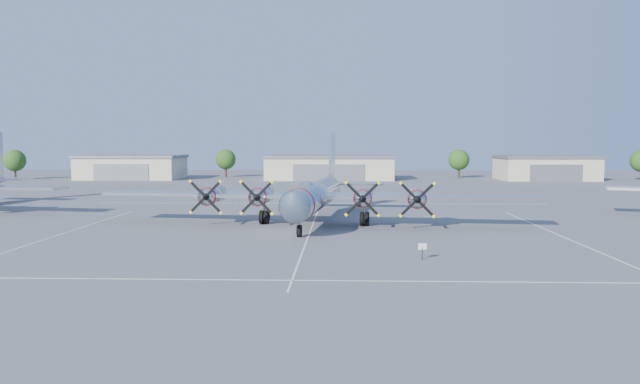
{
  "coord_description": "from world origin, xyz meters",
  "views": [
    {
      "loc": [
        2.96,
        -58.06,
        8.05
      ],
      "look_at": [
        0.7,
        3.97,
        3.2
      ],
      "focal_mm": 35.0,
      "sensor_mm": 36.0,
      "label": 1
    }
  ],
  "objects_px": {
    "hangar_east": "(545,167)",
    "tree_far_west": "(15,161)",
    "info_placard": "(422,248)",
    "tree_west": "(226,159)",
    "hangar_center": "(330,167)",
    "tree_east": "(459,160)",
    "hangar_west": "(132,167)",
    "main_bomber_b29": "(317,222)"
  },
  "relations": [
    {
      "from": "tree_east",
      "to": "info_placard",
      "type": "distance_m",
      "value": 105.45
    },
    {
      "from": "hangar_west",
      "to": "tree_west",
      "type": "height_order",
      "value": "tree_west"
    },
    {
      "from": "tree_west",
      "to": "info_placard",
      "type": "height_order",
      "value": "tree_west"
    },
    {
      "from": "hangar_center",
      "to": "info_placard",
      "type": "height_order",
      "value": "hangar_center"
    },
    {
      "from": "tree_far_west",
      "to": "tree_east",
      "type": "xyz_separation_m",
      "value": [
        100.0,
        10.0,
        0.0
      ]
    },
    {
      "from": "tree_far_west",
      "to": "tree_east",
      "type": "bearing_deg",
      "value": 5.71
    },
    {
      "from": "hangar_center",
      "to": "tree_east",
      "type": "relative_size",
      "value": 4.31
    },
    {
      "from": "tree_west",
      "to": "hangar_center",
      "type": "bearing_deg",
      "value": -17.82
    },
    {
      "from": "hangar_west",
      "to": "tree_west",
      "type": "relative_size",
      "value": 3.4
    },
    {
      "from": "hangar_east",
      "to": "tree_far_west",
      "type": "distance_m",
      "value": 118.08
    },
    {
      "from": "tree_west",
      "to": "info_placard",
      "type": "bearing_deg",
      "value": -72.34
    },
    {
      "from": "hangar_east",
      "to": "info_placard",
      "type": "bearing_deg",
      "value": -112.13
    },
    {
      "from": "hangar_center",
      "to": "main_bomber_b29",
      "type": "distance_m",
      "value": 77.04
    },
    {
      "from": "hangar_west",
      "to": "main_bomber_b29",
      "type": "xyz_separation_m",
      "value": [
        45.32,
        -77.0,
        -2.71
      ]
    },
    {
      "from": "hangar_east",
      "to": "hangar_center",
      "type": "bearing_deg",
      "value": -180.0
    },
    {
      "from": "tree_far_west",
      "to": "info_placard",
      "type": "height_order",
      "value": "tree_far_west"
    },
    {
      "from": "hangar_east",
      "to": "info_placard",
      "type": "relative_size",
      "value": 17.8
    },
    {
      "from": "tree_west",
      "to": "tree_east",
      "type": "relative_size",
      "value": 1.0
    },
    {
      "from": "hangar_center",
      "to": "info_placard",
      "type": "relative_size",
      "value": 24.71
    },
    {
      "from": "tree_east",
      "to": "info_placard",
      "type": "bearing_deg",
      "value": -101.78
    },
    {
      "from": "hangar_east",
      "to": "tree_far_west",
      "type": "xyz_separation_m",
      "value": [
        -118.0,
        -3.96,
        1.51
      ]
    },
    {
      "from": "hangar_center",
      "to": "tree_far_west",
      "type": "xyz_separation_m",
      "value": [
        -70.0,
        -3.96,
        1.51
      ]
    },
    {
      "from": "hangar_west",
      "to": "info_placard",
      "type": "xyz_separation_m",
      "value": [
        53.49,
        -97.14,
        -1.9
      ]
    },
    {
      "from": "hangar_west",
      "to": "hangar_center",
      "type": "bearing_deg",
      "value": -0.0
    },
    {
      "from": "tree_east",
      "to": "tree_far_west",
      "type": "bearing_deg",
      "value": -174.29
    },
    {
      "from": "hangar_east",
      "to": "tree_west",
      "type": "height_order",
      "value": "tree_west"
    },
    {
      "from": "tree_far_west",
      "to": "main_bomber_b29",
      "type": "height_order",
      "value": "tree_far_west"
    },
    {
      "from": "tree_west",
      "to": "main_bomber_b29",
      "type": "xyz_separation_m",
      "value": [
        25.32,
        -85.03,
        -4.22
      ]
    },
    {
      "from": "hangar_west",
      "to": "tree_far_west",
      "type": "height_order",
      "value": "tree_far_west"
    },
    {
      "from": "main_bomber_b29",
      "to": "tree_west",
      "type": "bearing_deg",
      "value": 112.78
    },
    {
      "from": "tree_far_west",
      "to": "info_placard",
      "type": "relative_size",
      "value": 5.74
    },
    {
      "from": "hangar_center",
      "to": "hangar_east",
      "type": "relative_size",
      "value": 1.39
    },
    {
      "from": "hangar_center",
      "to": "tree_far_west",
      "type": "height_order",
      "value": "tree_far_west"
    },
    {
      "from": "hangar_center",
      "to": "info_placard",
      "type": "distance_m",
      "value": 97.53
    },
    {
      "from": "hangar_east",
      "to": "main_bomber_b29",
      "type": "bearing_deg",
      "value": -121.77
    },
    {
      "from": "hangar_center",
      "to": "tree_west",
      "type": "height_order",
      "value": "tree_west"
    },
    {
      "from": "main_bomber_b29",
      "to": "tree_east",
      "type": "bearing_deg",
      "value": 76.53
    },
    {
      "from": "hangar_west",
      "to": "main_bomber_b29",
      "type": "height_order",
      "value": "hangar_west"
    },
    {
      "from": "hangar_east",
      "to": "tree_far_west",
      "type": "height_order",
      "value": "tree_far_west"
    },
    {
      "from": "tree_west",
      "to": "tree_far_west",
      "type": "bearing_deg",
      "value": -165.07
    },
    {
      "from": "info_placard",
      "to": "hangar_east",
      "type": "bearing_deg",
      "value": 60.35
    },
    {
      "from": "hangar_west",
      "to": "tree_west",
      "type": "distance_m",
      "value": 21.61
    }
  ]
}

